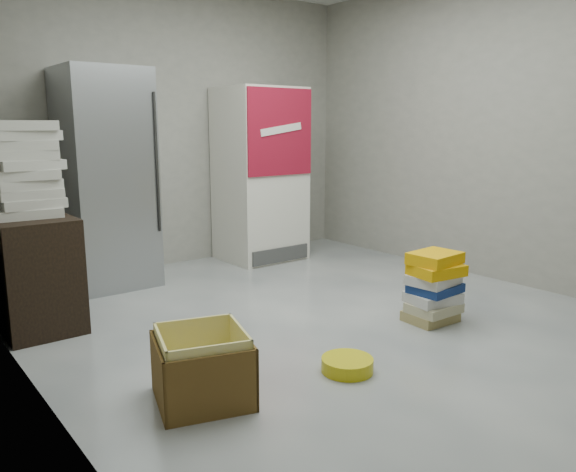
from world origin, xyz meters
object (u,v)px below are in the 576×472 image
(steel_fridge, at_px, (106,179))
(coke_cooler, at_px, (260,175))
(phonebook_stack_main, at_px, (434,287))
(cardboard_box, at_px, (202,372))
(wood_shelf, at_px, (33,272))

(steel_fridge, height_order, coke_cooler, steel_fridge)
(phonebook_stack_main, bearing_deg, cardboard_box, -178.91)
(wood_shelf, xyz_separation_m, cardboard_box, (0.39, -1.71, -0.24))
(phonebook_stack_main, relative_size, cardboard_box, 0.88)
(phonebook_stack_main, bearing_deg, wood_shelf, 144.40)
(steel_fridge, distance_m, phonebook_stack_main, 2.93)
(coke_cooler, height_order, wood_shelf, coke_cooler)
(steel_fridge, bearing_deg, phonebook_stack_main, -58.40)
(steel_fridge, relative_size, cardboard_box, 3.23)
(wood_shelf, bearing_deg, coke_cooler, 16.28)
(wood_shelf, bearing_deg, steel_fridge, 41.31)
(wood_shelf, height_order, phonebook_stack_main, wood_shelf)
(steel_fridge, distance_m, wood_shelf, 1.23)
(coke_cooler, relative_size, cardboard_box, 3.06)
(steel_fridge, height_order, wood_shelf, steel_fridge)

